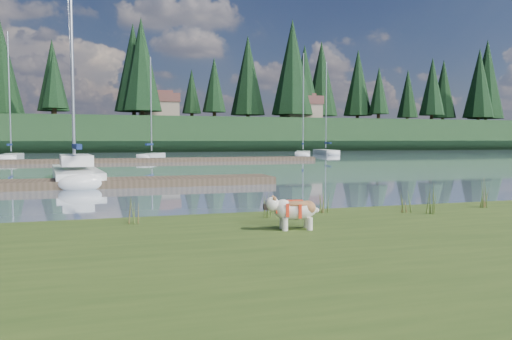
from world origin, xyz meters
name	(u,v)px	position (x,y,z in m)	size (l,w,h in m)	color
ground	(139,162)	(0.00, 30.00, 0.00)	(200.00, 200.00, 0.00)	#778AA3
bank	(350,279)	(0.00, -6.00, 0.17)	(60.00, 9.00, 0.35)	#394E1A
ridge	(120,135)	(0.00, 73.00, 2.50)	(200.00, 20.00, 5.00)	black
bulldog	(294,209)	(0.22, -3.62, 0.69)	(0.92, 0.46, 0.55)	silver
sailboat_main	(75,171)	(-4.03, 12.68, 0.42)	(2.66, 9.03, 12.79)	silver
dock_near	(71,184)	(-4.00, 9.00, 0.15)	(16.00, 2.00, 0.30)	#4C3D2C
dock_far	(164,160)	(2.00, 30.00, 0.15)	(26.00, 2.20, 0.30)	#4C3D2C
sailboat_bg_1	(12,156)	(-10.48, 37.20, 0.33)	(1.86, 7.56, 11.23)	silver
sailboat_bg_2	(153,156)	(1.60, 34.93, 0.33)	(3.24, 6.08, 9.31)	silver
sailboat_bg_4	(303,153)	(17.75, 38.34, 0.33)	(4.28, 7.37, 10.98)	silver
sailboat_bg_5	(324,152)	(23.66, 45.69, 0.32)	(2.99, 8.15, 11.43)	silver
weed_0	(265,205)	(0.16, -2.28, 0.60)	(0.17, 0.14, 0.59)	#475B23
weed_1	(324,203)	(1.48, -2.07, 0.56)	(0.17, 0.14, 0.51)	#475B23
weed_2	(433,200)	(3.52, -2.82, 0.63)	(0.17, 0.14, 0.66)	#475B23
weed_3	(133,212)	(-2.30, -2.31, 0.57)	(0.17, 0.14, 0.52)	#475B23
weed_4	(403,203)	(3.06, -2.48, 0.54)	(0.17, 0.14, 0.46)	#475B23
weed_5	(484,196)	(5.16, -2.39, 0.62)	(0.17, 0.14, 0.64)	#475B23
mud_lip	(248,226)	(0.00, -1.60, 0.07)	(60.00, 0.50, 0.14)	#33281C
conifer_3	(52,75)	(-10.00, 72.00, 11.74)	(4.84, 4.84, 12.25)	#382619
conifer_4	(142,64)	(3.00, 66.00, 13.09)	(6.16, 6.16, 15.10)	#382619
conifer_5	(214,85)	(15.00, 70.00, 10.83)	(3.96, 3.96, 10.35)	#382619
conifer_6	(292,67)	(28.00, 68.00, 13.99)	(7.04, 7.04, 17.00)	#382619
conifer_7	(358,83)	(42.00, 71.00, 12.19)	(5.28, 5.28, 13.20)	#382619
conifer_8	(432,86)	(55.00, 67.00, 11.51)	(4.62, 4.62, 11.77)	#382619
conifer_9	(479,83)	(68.00, 70.00, 12.87)	(5.94, 5.94, 14.62)	#382619
house_1	(159,106)	(6.00, 71.00, 7.31)	(6.30, 5.30, 4.65)	gray
house_2	(301,108)	(30.00, 69.00, 7.31)	(6.30, 5.30, 4.65)	gray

